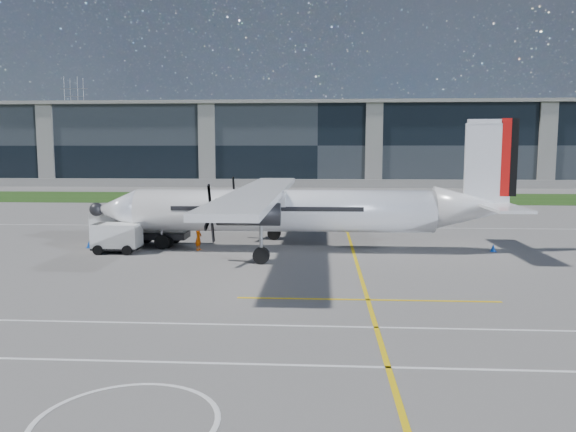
{
  "coord_description": "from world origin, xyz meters",
  "views": [
    {
      "loc": [
        0.89,
        -31.11,
        6.82
      ],
      "look_at": [
        -1.29,
        4.51,
        2.58
      ],
      "focal_mm": 35.0,
      "sensor_mm": 36.0,
      "label": 1
    }
  ],
  "objects_px": {
    "pylon_west": "(75,124)",
    "safety_cone_stbdwing": "(274,220)",
    "baggage_tug": "(117,238)",
    "ground_crew_person": "(198,236)",
    "fuel_tanker_truck": "(134,227)",
    "safety_cone_nose_port": "(98,249)",
    "safety_cone_fwd": "(89,244)",
    "safety_cone_nose_stbd": "(111,242)",
    "turboprop_aircraft": "(299,186)",
    "safety_cone_tail": "(493,248)"
  },
  "relations": [
    {
      "from": "pylon_west",
      "to": "safety_cone_stbdwing",
      "type": "height_order",
      "value": "pylon_west"
    },
    {
      "from": "baggage_tug",
      "to": "ground_crew_person",
      "type": "bearing_deg",
      "value": 13.54
    },
    {
      "from": "ground_crew_person",
      "to": "safety_cone_stbdwing",
      "type": "distance_m",
      "value": 14.93
    },
    {
      "from": "fuel_tanker_truck",
      "to": "baggage_tug",
      "type": "bearing_deg",
      "value": -92.8
    },
    {
      "from": "baggage_tug",
      "to": "safety_cone_nose_port",
      "type": "xyz_separation_m",
      "value": [
        -1.26,
        -0.23,
        -0.72
      ]
    },
    {
      "from": "fuel_tanker_truck",
      "to": "safety_cone_fwd",
      "type": "relative_size",
      "value": 14.12
    },
    {
      "from": "safety_cone_nose_stbd",
      "to": "safety_cone_stbdwing",
      "type": "distance_m",
      "value": 16.77
    },
    {
      "from": "pylon_west",
      "to": "baggage_tug",
      "type": "height_order",
      "value": "pylon_west"
    },
    {
      "from": "safety_cone_nose_stbd",
      "to": "safety_cone_nose_port",
      "type": "bearing_deg",
      "value": -86.54
    },
    {
      "from": "fuel_tanker_truck",
      "to": "safety_cone_nose_stbd",
      "type": "relative_size",
      "value": 14.12
    },
    {
      "from": "turboprop_aircraft",
      "to": "fuel_tanker_truck",
      "type": "xyz_separation_m",
      "value": [
        -11.91,
        1.48,
        -3.09
      ]
    },
    {
      "from": "fuel_tanker_truck",
      "to": "safety_cone_stbdwing",
      "type": "relative_size",
      "value": 14.12
    },
    {
      "from": "safety_cone_stbdwing",
      "to": "safety_cone_nose_stbd",
      "type": "bearing_deg",
      "value": -128.89
    },
    {
      "from": "ground_crew_person",
      "to": "safety_cone_fwd",
      "type": "bearing_deg",
      "value": 98.54
    },
    {
      "from": "baggage_tug",
      "to": "safety_cone_nose_stbd",
      "type": "relative_size",
      "value": 6.46
    },
    {
      "from": "pylon_west",
      "to": "safety_cone_fwd",
      "type": "xyz_separation_m",
      "value": [
        64.69,
        -143.48,
        -14.75
      ]
    },
    {
      "from": "turboprop_aircraft",
      "to": "fuel_tanker_truck",
      "type": "distance_m",
      "value": 12.39
    },
    {
      "from": "safety_cone_stbdwing",
      "to": "fuel_tanker_truck",
      "type": "bearing_deg",
      "value": -125.13
    },
    {
      "from": "safety_cone_nose_stbd",
      "to": "safety_cone_stbdwing",
      "type": "bearing_deg",
      "value": 51.11
    },
    {
      "from": "fuel_tanker_truck",
      "to": "safety_cone_nose_stbd",
      "type": "bearing_deg",
      "value": -168.27
    },
    {
      "from": "turboprop_aircraft",
      "to": "safety_cone_fwd",
      "type": "height_order",
      "value": "turboprop_aircraft"
    },
    {
      "from": "ground_crew_person",
      "to": "safety_cone_nose_stbd",
      "type": "xyz_separation_m",
      "value": [
        -6.62,
        1.34,
        -0.72
      ]
    },
    {
      "from": "safety_cone_fwd",
      "to": "safety_cone_stbdwing",
      "type": "xyz_separation_m",
      "value": [
        11.72,
        14.0,
        0.0
      ]
    },
    {
      "from": "baggage_tug",
      "to": "ground_crew_person",
      "type": "height_order",
      "value": "ground_crew_person"
    },
    {
      "from": "fuel_tanker_truck",
      "to": "ground_crew_person",
      "type": "relative_size",
      "value": 3.64
    },
    {
      "from": "pylon_west",
      "to": "baggage_tug",
      "type": "xyz_separation_m",
      "value": [
        67.31,
        -145.13,
        -14.03
      ]
    },
    {
      "from": "ground_crew_person",
      "to": "safety_cone_stbdwing",
      "type": "height_order",
      "value": "ground_crew_person"
    },
    {
      "from": "baggage_tug",
      "to": "safety_cone_fwd",
      "type": "distance_m",
      "value": 3.18
    },
    {
      "from": "safety_cone_nose_stbd",
      "to": "safety_cone_fwd",
      "type": "height_order",
      "value": "same"
    },
    {
      "from": "safety_cone_nose_stbd",
      "to": "safety_cone_tail",
      "type": "distance_m",
      "value": 26.52
    },
    {
      "from": "safety_cone_nose_port",
      "to": "turboprop_aircraft",
      "type": "bearing_deg",
      "value": 7.15
    },
    {
      "from": "fuel_tanker_truck",
      "to": "safety_cone_fwd",
      "type": "height_order",
      "value": "fuel_tanker_truck"
    },
    {
      "from": "safety_cone_nose_stbd",
      "to": "fuel_tanker_truck",
      "type": "bearing_deg",
      "value": 11.73
    },
    {
      "from": "safety_cone_nose_port",
      "to": "ground_crew_person",
      "type": "bearing_deg",
      "value": 12.9
    },
    {
      "from": "safety_cone_tail",
      "to": "safety_cone_stbdwing",
      "type": "relative_size",
      "value": 1.0
    },
    {
      "from": "turboprop_aircraft",
      "to": "safety_cone_fwd",
      "type": "bearing_deg",
      "value": 179.19
    },
    {
      "from": "baggage_tug",
      "to": "safety_cone_tail",
      "type": "bearing_deg",
      "value": 4.4
    },
    {
      "from": "ground_crew_person",
      "to": "safety_cone_nose_port",
      "type": "relative_size",
      "value": 3.88
    },
    {
      "from": "fuel_tanker_truck",
      "to": "ground_crew_person",
      "type": "height_order",
      "value": "fuel_tanker_truck"
    },
    {
      "from": "ground_crew_person",
      "to": "safety_cone_nose_port",
      "type": "xyz_separation_m",
      "value": [
        -6.45,
        -1.48,
        -0.72
      ]
    },
    {
      "from": "turboprop_aircraft",
      "to": "safety_cone_tail",
      "type": "relative_size",
      "value": 58.8
    },
    {
      "from": "turboprop_aircraft",
      "to": "safety_cone_tail",
      "type": "xyz_separation_m",
      "value": [
        13.03,
        0.49,
        -4.16
      ]
    },
    {
      "from": "baggage_tug",
      "to": "ground_crew_person",
      "type": "relative_size",
      "value": 1.67
    },
    {
      "from": "pylon_west",
      "to": "safety_cone_nose_port",
      "type": "distance_m",
      "value": 160.34
    },
    {
      "from": "turboprop_aircraft",
      "to": "baggage_tug",
      "type": "bearing_deg",
      "value": -173.18
    },
    {
      "from": "fuel_tanker_truck",
      "to": "safety_cone_nose_stbd",
      "type": "distance_m",
      "value": 1.93
    },
    {
      "from": "pylon_west",
      "to": "safety_cone_fwd",
      "type": "distance_m",
      "value": 158.07
    },
    {
      "from": "turboprop_aircraft",
      "to": "baggage_tug",
      "type": "height_order",
      "value": "turboprop_aircraft"
    },
    {
      "from": "pylon_west",
      "to": "safety_cone_stbdwing",
      "type": "bearing_deg",
      "value": -59.46
    },
    {
      "from": "pylon_west",
      "to": "safety_cone_tail",
      "type": "height_order",
      "value": "pylon_west"
    }
  ]
}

